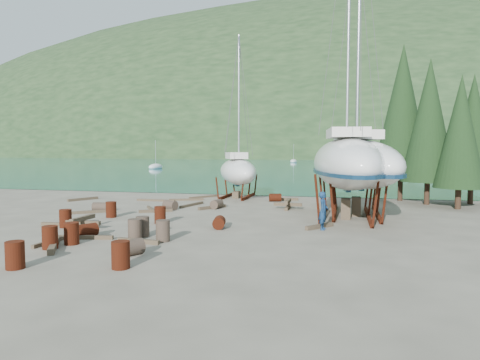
% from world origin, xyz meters
% --- Properties ---
extents(ground, '(600.00, 600.00, 0.00)m').
position_xyz_m(ground, '(0.00, 0.00, 0.00)').
color(ground, '#605A4C').
rests_on(ground, ground).
extents(bay_water, '(700.00, 700.00, 0.00)m').
position_xyz_m(bay_water, '(0.00, 315.00, 0.01)').
color(bay_water, '#166371').
rests_on(bay_water, ground).
extents(far_hill, '(800.00, 360.00, 110.00)m').
position_xyz_m(far_hill, '(0.00, 320.00, 0.00)').
color(far_hill, black).
rests_on(far_hill, ground).
extents(far_house_left, '(6.60, 5.60, 5.60)m').
position_xyz_m(far_house_left, '(-60.00, 190.00, 2.92)').
color(far_house_left, beige).
rests_on(far_house_left, ground).
extents(far_house_center, '(6.60, 5.60, 5.60)m').
position_xyz_m(far_house_center, '(-20.00, 190.00, 2.92)').
color(far_house_center, beige).
rests_on(far_house_center, ground).
extents(far_house_right, '(6.60, 5.60, 5.60)m').
position_xyz_m(far_house_right, '(30.00, 190.00, 2.92)').
color(far_house_right, beige).
rests_on(far_house_right, ground).
extents(cypress_near_right, '(3.60, 3.60, 10.00)m').
position_xyz_m(cypress_near_right, '(12.50, 12.00, 5.79)').
color(cypress_near_right, black).
rests_on(cypress_near_right, ground).
extents(cypress_mid_right, '(3.06, 3.06, 8.50)m').
position_xyz_m(cypress_mid_right, '(14.00, 10.00, 4.92)').
color(cypress_mid_right, black).
rests_on(cypress_mid_right, ground).
extents(cypress_back_left, '(4.14, 4.14, 11.50)m').
position_xyz_m(cypress_back_left, '(11.00, 14.00, 6.66)').
color(cypress_back_left, black).
rests_on(cypress_back_left, ground).
extents(cypress_far_right, '(3.24, 3.24, 9.00)m').
position_xyz_m(cypress_far_right, '(15.50, 13.00, 5.21)').
color(cypress_far_right, black).
rests_on(cypress_far_right, ground).
extents(moored_boat_left, '(2.00, 5.00, 6.05)m').
position_xyz_m(moored_boat_left, '(-30.00, 60.00, 0.39)').
color(moored_boat_left, silver).
rests_on(moored_boat_left, ground).
extents(moored_boat_mid, '(2.00, 5.00, 6.05)m').
position_xyz_m(moored_boat_mid, '(10.00, 80.00, 0.39)').
color(moored_boat_mid, silver).
rests_on(moored_boat_mid, ground).
extents(moored_boat_far, '(2.00, 5.00, 6.05)m').
position_xyz_m(moored_boat_far, '(-8.00, 110.00, 0.39)').
color(moored_boat_far, silver).
rests_on(moored_boat_far, ground).
extents(large_sailboat_near, '(4.94, 12.42, 19.03)m').
position_xyz_m(large_sailboat_near, '(7.03, 4.95, 3.06)').
color(large_sailboat_near, silver).
rests_on(large_sailboat_near, ground).
extents(large_sailboat_far, '(6.28, 12.13, 18.43)m').
position_xyz_m(large_sailboat_far, '(7.62, 6.12, 3.01)').
color(large_sailboat_far, silver).
rests_on(large_sailboat_far, ground).
extents(small_sailboat_shore, '(5.58, 8.34, 12.80)m').
position_xyz_m(small_sailboat_shore, '(-1.27, 13.16, 2.11)').
color(small_sailboat_shore, silver).
rests_on(small_sailboat_shore, ground).
extents(worker, '(0.51, 0.71, 1.81)m').
position_xyz_m(worker, '(5.99, 0.80, 0.90)').
color(worker, navy).
rests_on(worker, ground).
extents(drum_0, '(0.58, 0.58, 0.88)m').
position_xyz_m(drum_0, '(-6.24, -1.56, 0.44)').
color(drum_0, '#511E0D').
rests_on(drum_0, ground).
extents(drum_1, '(0.95, 1.05, 0.58)m').
position_xyz_m(drum_1, '(-0.45, -5.89, 0.29)').
color(drum_1, '#2D2823').
rests_on(drum_1, ground).
extents(drum_3, '(0.58, 0.58, 0.88)m').
position_xyz_m(drum_3, '(-3.19, -8.30, 0.44)').
color(drum_3, '#511E0D').
rests_on(drum_3, ground).
extents(drum_4, '(1.00, 0.78, 0.58)m').
position_xyz_m(drum_4, '(2.04, 11.32, 0.29)').
color(drum_4, '#511E0D').
rests_on(drum_4, ground).
extents(drum_5, '(0.58, 0.58, 0.88)m').
position_xyz_m(drum_5, '(-1.57, -2.70, 0.44)').
color(drum_5, '#2D2823').
rests_on(drum_5, ground).
extents(drum_6, '(0.74, 0.98, 0.58)m').
position_xyz_m(drum_6, '(1.11, -0.06, 0.29)').
color(drum_6, '#511E0D').
rests_on(drum_6, ground).
extents(drum_7, '(0.58, 0.58, 0.88)m').
position_xyz_m(drum_7, '(0.06, -7.48, 0.44)').
color(drum_7, '#511E0D').
rests_on(drum_7, ground).
extents(drum_8, '(0.58, 0.58, 0.88)m').
position_xyz_m(drum_8, '(-5.72, 1.77, 0.44)').
color(drum_8, '#511E0D').
rests_on(drum_8, ground).
extents(drum_9, '(1.03, 0.87, 0.58)m').
position_xyz_m(drum_9, '(-3.73, 5.44, 0.29)').
color(drum_9, '#2D2823').
rests_on(drum_9, ground).
extents(drum_10, '(0.58, 0.58, 0.88)m').
position_xyz_m(drum_10, '(-3.63, -4.78, 0.44)').
color(drum_10, '#511E0D').
rests_on(drum_10, ground).
extents(drum_11, '(0.72, 0.96, 0.58)m').
position_xyz_m(drum_11, '(-1.03, 6.65, 0.29)').
color(drum_11, '#2D2823').
rests_on(drum_11, ground).
extents(drum_12, '(0.93, 1.05, 0.58)m').
position_xyz_m(drum_12, '(-3.90, -3.36, 0.29)').
color(drum_12, '#511E0D').
rests_on(drum_12, ground).
extents(drum_13, '(0.58, 0.58, 0.88)m').
position_xyz_m(drum_13, '(-3.95, -5.66, 0.44)').
color(drum_13, '#511E0D').
rests_on(drum_13, ground).
extents(drum_14, '(0.58, 0.58, 0.88)m').
position_xyz_m(drum_14, '(-2.23, 0.58, 0.44)').
color(drum_14, '#511E0D').
rests_on(drum_14, ground).
extents(drum_15, '(0.97, 0.73, 0.58)m').
position_xyz_m(drum_15, '(-7.52, 3.58, 0.29)').
color(drum_15, '#2D2823').
rests_on(drum_15, ground).
extents(drum_16, '(0.58, 0.58, 0.88)m').
position_xyz_m(drum_16, '(-1.57, -3.41, 0.44)').
color(drum_16, '#2D2823').
rests_on(drum_16, ground).
extents(drum_17, '(0.58, 0.58, 0.88)m').
position_xyz_m(drum_17, '(-0.31, -3.41, 0.44)').
color(drum_17, '#2D2823').
rests_on(drum_17, ground).
extents(timber_0, '(1.73, 2.37, 0.14)m').
position_xyz_m(timber_0, '(-3.85, 12.46, 0.07)').
color(timber_0, brown).
rests_on(timber_0, ground).
extents(timber_1, '(1.29, 1.60, 0.19)m').
position_xyz_m(timber_1, '(5.81, 1.15, 0.10)').
color(timber_1, brown).
rests_on(timber_1, ground).
extents(timber_2, '(1.21, 2.31, 0.19)m').
position_xyz_m(timber_2, '(-12.10, 8.62, 0.09)').
color(timber_2, brown).
rests_on(timber_2, ground).
extents(timber_3, '(0.26, 3.16, 0.15)m').
position_xyz_m(timber_3, '(-4.53, -4.28, 0.07)').
color(timber_3, brown).
rests_on(timber_3, ground).
extents(timber_4, '(1.81, 1.20, 0.17)m').
position_xyz_m(timber_4, '(-4.15, 4.20, 0.09)').
color(timber_4, brown).
rests_on(timber_4, ground).
extents(timber_5, '(2.55, 0.64, 0.16)m').
position_xyz_m(timber_5, '(-3.77, -3.80, 0.08)').
color(timber_5, brown).
rests_on(timber_5, ground).
extents(timber_6, '(2.09, 0.66, 0.19)m').
position_xyz_m(timber_6, '(2.59, 12.08, 0.10)').
color(timber_6, brown).
rests_on(timber_6, ground).
extents(timber_7, '(1.89, 0.34, 0.17)m').
position_xyz_m(timber_7, '(-1.13, -3.97, 0.09)').
color(timber_7, brown).
rests_on(timber_7, ground).
extents(timber_8, '(1.37, 1.99, 0.19)m').
position_xyz_m(timber_8, '(-1.29, 6.52, 0.09)').
color(timber_8, brown).
rests_on(timber_8, ground).
extents(timber_9, '(2.46, 1.05, 0.15)m').
position_xyz_m(timber_9, '(-4.49, 10.29, 0.08)').
color(timber_9, brown).
rests_on(timber_9, ground).
extents(timber_10, '(0.75, 2.74, 0.16)m').
position_xyz_m(timber_10, '(-3.04, 7.48, 0.08)').
color(timber_10, brown).
rests_on(timber_10, ground).
extents(timber_11, '(1.47, 2.01, 0.15)m').
position_xyz_m(timber_11, '(-4.80, 4.92, 0.08)').
color(timber_11, brown).
rests_on(timber_11, ground).
extents(timber_12, '(2.52, 0.22, 0.17)m').
position_xyz_m(timber_12, '(-6.50, -1.32, 0.08)').
color(timber_12, brown).
rests_on(timber_12, ground).
extents(timber_15, '(3.01, 0.19, 0.15)m').
position_xyz_m(timber_15, '(-6.53, 9.33, 0.07)').
color(timber_15, brown).
rests_on(timber_15, ground).
extents(timber_16, '(1.60, 2.39, 0.23)m').
position_xyz_m(timber_16, '(-3.92, -5.47, 0.11)').
color(timber_16, brown).
rests_on(timber_16, ground).
extents(timber_17, '(1.94, 1.57, 0.16)m').
position_xyz_m(timber_17, '(-7.84, 2.84, 0.08)').
color(timber_17, brown).
rests_on(timber_17, ground).
extents(timber_pile_fore, '(1.80, 1.80, 0.60)m').
position_xyz_m(timber_pile_fore, '(-5.19, -1.69, 0.30)').
color(timber_pile_fore, brown).
rests_on(timber_pile_fore, ground).
extents(timber_pile_aft, '(1.80, 1.80, 0.60)m').
position_xyz_m(timber_pile_aft, '(3.46, 7.48, 0.30)').
color(timber_pile_aft, brown).
rests_on(timber_pile_aft, ground).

